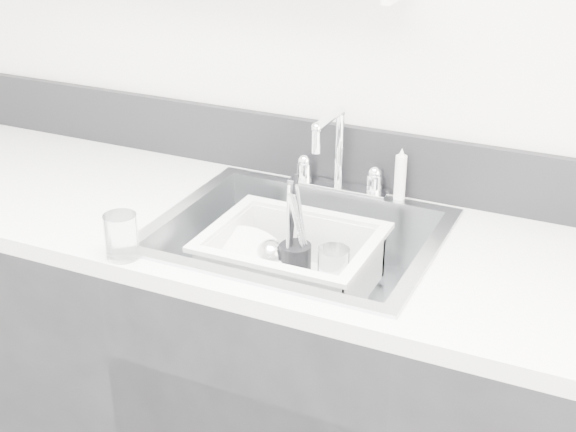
% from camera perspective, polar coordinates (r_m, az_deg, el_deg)
% --- Properties ---
extents(counter_run, '(3.20, 0.62, 0.92)m').
position_cam_1_polar(counter_run, '(2.08, 0.59, -12.50)').
color(counter_run, black).
rests_on(counter_run, ground).
extents(backsplash, '(3.20, 0.02, 0.16)m').
position_cam_1_polar(backsplash, '(2.05, 4.11, 4.32)').
color(backsplash, black).
rests_on(backsplash, counter_run).
extents(sink, '(0.64, 0.52, 0.20)m').
position_cam_1_polar(sink, '(1.87, 0.64, -3.54)').
color(sink, silver).
rests_on(sink, counter_run).
extents(faucet, '(0.26, 0.18, 0.23)m').
position_cam_1_polar(faucet, '(2.01, 3.55, 3.31)').
color(faucet, silver).
rests_on(faucet, counter_run).
extents(side_sprayer, '(0.03, 0.03, 0.14)m').
position_cam_1_polar(side_sprayer, '(1.97, 7.99, 2.90)').
color(side_sprayer, white).
rests_on(side_sprayer, counter_run).
extents(wash_tub, '(0.47, 0.42, 0.15)m').
position_cam_1_polar(wash_tub, '(1.88, 0.27, -3.44)').
color(wash_tub, white).
rests_on(wash_tub, sink).
extents(plate_stack, '(0.27, 0.26, 0.11)m').
position_cam_1_polar(plate_stack, '(1.91, -3.14, -4.15)').
color(plate_stack, white).
rests_on(plate_stack, wash_tub).
extents(utensil_cup, '(0.08, 0.08, 0.26)m').
position_cam_1_polar(utensil_cup, '(1.91, 0.52, -3.10)').
color(utensil_cup, black).
rests_on(utensil_cup, wash_tub).
extents(ladle, '(0.25, 0.30, 0.08)m').
position_cam_1_polar(ladle, '(1.87, -0.84, -4.35)').
color(ladle, silver).
rests_on(ladle, wash_tub).
extents(tumbler_in_tub, '(0.08, 0.08, 0.11)m').
position_cam_1_polar(tumbler_in_tub, '(1.88, 3.24, -3.81)').
color(tumbler_in_tub, white).
rests_on(tumbler_in_tub, wash_tub).
extents(tumbler_counter, '(0.09, 0.09, 0.10)m').
position_cam_1_polar(tumbler_counter, '(1.73, -11.76, -1.42)').
color(tumbler_counter, white).
rests_on(tumbler_counter, counter_run).
extents(bowl_small, '(0.15, 0.15, 0.04)m').
position_cam_1_polar(bowl_small, '(1.82, 2.97, -6.11)').
color(bowl_small, white).
rests_on(bowl_small, wash_tub).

